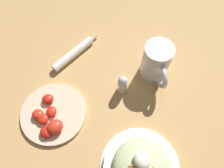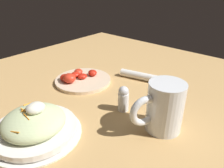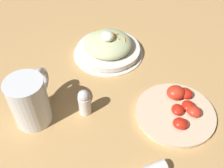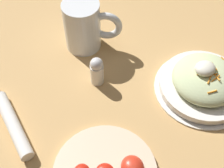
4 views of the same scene
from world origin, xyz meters
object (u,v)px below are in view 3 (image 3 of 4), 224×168
at_px(salad_plate, 108,47).
at_px(beer_mug, 31,102).
at_px(salt_shaker, 84,102).
at_px(tomato_plate, 177,110).

xyz_separation_m(salad_plate, beer_mug, (-0.23, 0.23, 0.03)).
relative_size(salad_plate, salt_shaker, 2.93).
relative_size(tomato_plate, salt_shaker, 2.65).
xyz_separation_m(tomato_plate, salt_shaker, (0.04, 0.24, 0.03)).
distance_m(beer_mug, tomato_plate, 0.38).
distance_m(salad_plate, salt_shaker, 0.25).
distance_m(beer_mug, salt_shaker, 0.13).
relative_size(salad_plate, tomato_plate, 1.10).
height_order(salad_plate, tomato_plate, salad_plate).
xyz_separation_m(salad_plate, salt_shaker, (-0.23, 0.10, 0.01)).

